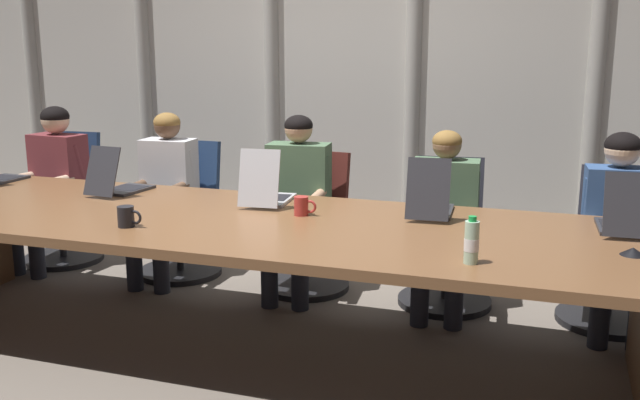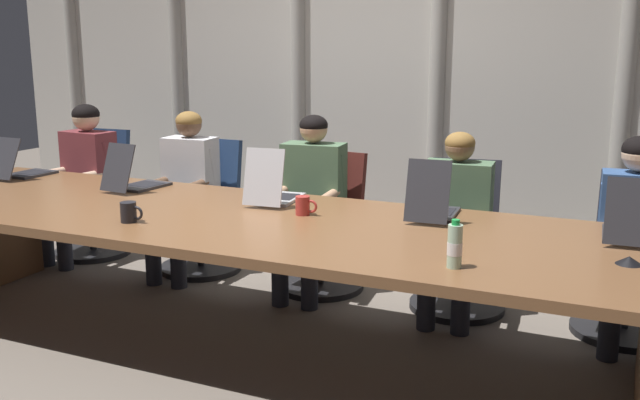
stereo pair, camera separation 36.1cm
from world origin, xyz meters
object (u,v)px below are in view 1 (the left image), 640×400
office_chair_left_mid (182,225)px  person_center (296,195)px  laptop_right_mid (430,204)px  office_chair_right_end (611,265)px  person_left_mid (164,187)px  person_left_end (51,176)px  person_right_mid (443,211)px  office_chair_center (309,237)px  conference_mic_left_side (633,251)px  coffee_mug_far (302,206)px  laptop_center (267,193)px  laptop_right_end (624,220)px  office_chair_right_mid (447,250)px  water_bottle_primary (471,242)px  coffee_mug_near (127,217)px  person_right_end (619,220)px  office_chair_left_end (65,213)px  laptop_left_mid (119,184)px

office_chair_left_mid → person_center: (0.94, -0.15, 0.32)m
laptop_right_mid → office_chair_right_end: bearing=-58.0°
laptop_right_mid → person_left_mid: bearing=70.0°
laptop_right_mid → person_left_end: size_ratio=0.38×
person_right_mid → person_left_mid: bearing=-94.6°
office_chair_center → conference_mic_left_side: size_ratio=8.41×
coffee_mug_far → laptop_right_mid: bearing=18.4°
laptop_center → person_left_end: bearing=67.9°
laptop_right_end → office_chair_right_mid: size_ratio=0.45×
water_bottle_primary → coffee_mug_near: size_ratio=1.54×
laptop_right_end → person_center: bearing=69.5°
laptop_right_mid → person_right_end: 1.14m
person_left_end → coffee_mug_near: bearing=54.9°
laptop_center → laptop_right_end: bearing=-97.0°
laptop_right_end → person_right_mid: person_right_mid is taller
conference_mic_left_side → office_chair_center: bearing=148.7°
office_chair_center → water_bottle_primary: size_ratio=4.53×
person_left_end → person_center: (1.94, -0.00, -0.01)m
laptop_right_mid → office_chair_left_mid: laptop_right_mid is taller
office_chair_left_mid → coffee_mug_far: bearing=55.0°
office_chair_left_end → person_right_end: bearing=84.5°
office_chair_left_end → person_left_mid: person_left_mid is taller
coffee_mug_near → laptop_center: bearing=57.5°
office_chair_right_end → water_bottle_primary: (-0.67, -1.52, 0.49)m
office_chair_left_mid → person_right_mid: size_ratio=0.85×
laptop_left_mid → conference_mic_left_side: 2.93m
person_center → office_chair_left_end: bearing=-100.5°
person_right_mid → laptop_right_end: bearing=53.4°
coffee_mug_far → laptop_left_mid: bearing=171.6°
person_right_end → office_chair_center: bearing=-99.1°
water_bottle_primary → conference_mic_left_side: bearing=27.7°
conference_mic_left_side → coffee_mug_far: bearing=171.7°
person_right_mid → person_right_end: person_right_end is taller
person_right_end → coffee_mug_near: size_ratio=8.74×
office_chair_left_end → water_bottle_primary: office_chair_left_end is taller
laptop_left_mid → office_chair_center: bearing=-47.4°
coffee_mug_far → conference_mic_left_side: size_ratio=1.14×
person_right_end → conference_mic_left_side: 1.02m
person_left_end → conference_mic_left_side: size_ratio=10.89×
person_center → water_bottle_primary: (1.30, -1.36, 0.16)m
laptop_center → water_bottle_primary: (1.26, -0.79, 0.03)m
laptop_right_mid → office_chair_left_end: laptop_right_mid is taller
water_bottle_primary → laptop_right_mid: bearing=111.4°
person_center → coffee_mug_far: size_ratio=9.51×
laptop_right_end → person_right_end: (0.03, 0.61, -0.14)m
office_chair_right_mid → person_left_mid: 1.99m
office_chair_left_end → office_chair_right_end: bearing=86.7°
person_right_mid → laptop_right_mid: bearing=-3.4°
person_center → coffee_mug_near: 1.37m
laptop_right_end → laptop_right_mid: bearing=84.1°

